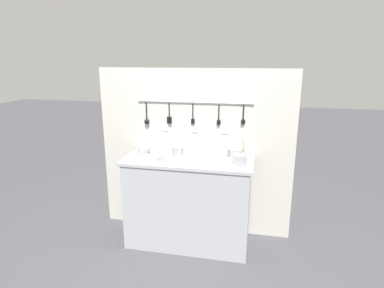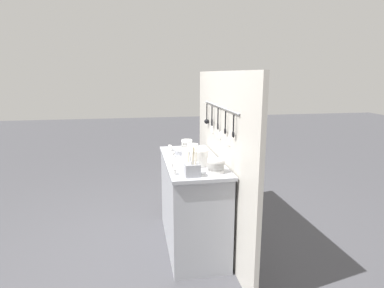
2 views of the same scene
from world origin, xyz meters
TOP-DOWN VIEW (x-y plane):
  - ground_plane at (0.00, 0.00)m, footprint 20.00×20.00m
  - counter at (0.00, 0.00)m, footprint 1.27×0.54m
  - back_wall at (-0.00, 0.31)m, footprint 2.07×0.09m
  - bowl_stack_tall_left at (-0.47, 0.02)m, footprint 0.12×0.12m
  - bowl_stack_back_corner at (0.45, 0.13)m, footprint 0.15×0.15m
  - bowl_stack_wide_centre at (-0.11, 0.03)m, footprint 0.11×0.11m
  - plate_stack at (0.19, 0.00)m, footprint 0.25×0.25m
  - steel_mixing_bowl at (-0.23, -0.08)m, footprint 0.12×0.12m
  - cutlery_caddy at (0.51, -0.09)m, footprint 0.13×0.13m
  - cup_front_right at (0.28, -0.23)m, footprint 0.04×0.04m
  - cup_mid_row at (-0.47, -0.17)m, footprint 0.04×0.04m
  - cup_edge_near at (0.45, -0.23)m, footprint 0.04×0.04m
  - cup_front_left at (-0.40, -0.17)m, footprint 0.04×0.04m
  - cup_centre at (0.33, 0.10)m, footprint 0.04×0.04m
  - cup_back_left at (-0.16, -0.17)m, footprint 0.04×0.04m
  - cup_edge_far at (0.35, -0.05)m, footprint 0.04×0.04m

SIDE VIEW (x-z plane):
  - ground_plane at x=0.00m, z-range 0.00..0.00m
  - counter at x=0.00m, z-range 0.00..0.91m
  - back_wall at x=0.00m, z-range 0.00..1.77m
  - steel_mixing_bowl at x=-0.23m, z-range 0.91..0.95m
  - cup_front_right at x=0.28m, z-range 0.91..0.96m
  - cup_mid_row at x=-0.47m, z-range 0.91..0.96m
  - cup_edge_near at x=0.45m, z-range 0.91..0.96m
  - cup_front_left at x=-0.40m, z-range 0.91..0.96m
  - cup_centre at x=0.33m, z-range 0.91..0.96m
  - cup_back_left at x=-0.16m, z-range 0.91..0.96m
  - cup_edge_far at x=0.35m, z-range 0.91..0.96m
  - bowl_stack_tall_left at x=-0.47m, z-range 0.91..1.01m
  - cutlery_caddy at x=0.51m, z-range 0.83..1.10m
  - bowl_stack_back_corner at x=0.45m, z-range 0.91..1.03m
  - bowl_stack_wide_centre at x=-0.11m, z-range 0.91..1.04m
  - plate_stack at x=0.19m, z-range 0.91..1.06m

